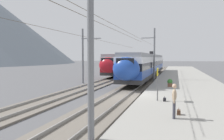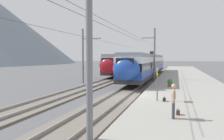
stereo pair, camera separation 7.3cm
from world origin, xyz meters
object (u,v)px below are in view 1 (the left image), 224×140
object	(u,v)px
catenary_mast_west	(87,45)
handbag_beside_passenger	(179,112)
train_far_track	(130,63)
passenger_walking	(174,99)
catenary_mast_far_side	(84,54)
handbag_near_sign	(165,99)
platform_sign	(158,77)
train_near_platform	(148,64)
potted_plant_platform_edge	(170,82)
catenary_mast_mid	(153,54)

from	to	relation	value
catenary_mast_west	handbag_beside_passenger	bearing A→B (deg)	-35.61
train_far_track	handbag_beside_passenger	xyz separation A→B (m)	(-32.83, -9.45, -1.71)
train_far_track	passenger_walking	xyz separation A→B (m)	(-33.63, -9.22, -0.89)
catenary_mast_far_side	passenger_walking	distance (m)	19.16
catenary_mast_far_side	handbag_near_sign	world-z (taller)	catenary_mast_far_side
platform_sign	handbag_near_sign	bearing A→B (deg)	-96.63
train_near_platform	platform_sign	size ratio (longest dim) A/B	15.50
train_far_track	potted_plant_platform_edge	xyz separation A→B (m)	(-21.83, -8.71, -1.40)
platform_sign	train_far_track	bearing A→B (deg)	15.38
potted_plant_platform_edge	passenger_walking	bearing A→B (deg)	-177.51
catenary_mast_far_side	handbag_beside_passenger	size ratio (longest dim) A/B	119.76
catenary_mast_west	catenary_mast_far_side	xyz separation A→B (m)	(18.87, 8.41, 0.00)
catenary_mast_mid	handbag_near_sign	xyz separation A→B (m)	(-15.28, -2.31, -3.38)
handbag_near_sign	catenary_mast_west	bearing A→B (deg)	163.53
train_near_platform	passenger_walking	size ratio (longest dim) A/B	20.43
train_near_platform	platform_sign	bearing A→B (deg)	-171.20
train_near_platform	catenary_mast_far_side	xyz separation A→B (m)	(-10.55, 6.91, 1.54)
train_far_track	catenary_mast_far_side	distance (m)	18.60
train_near_platform	catenary_mast_mid	xyz separation A→B (m)	(-6.31, -1.51, 1.65)
train_near_platform	catenary_mast_far_side	bearing A→B (deg)	146.77
train_near_platform	passenger_walking	xyz separation A→B (m)	(-25.76, -4.47, -0.90)
train_far_track	catenary_mast_far_side	size ratio (longest dim) A/B	0.71
train_far_track	handbag_beside_passenger	distance (m)	34.21
train_near_platform	handbag_near_sign	size ratio (longest dim) A/B	97.78
catenary_mast_mid	passenger_walking	size ratio (longest dim) A/B	26.14
train_near_platform	passenger_walking	world-z (taller)	train_near_platform
passenger_walking	handbag_near_sign	bearing A→B (deg)	8.85
train_near_platform	train_far_track	bearing A→B (deg)	31.15
train_far_track	catenary_mast_west	bearing A→B (deg)	-170.47
platform_sign	handbag_near_sign	size ratio (longest dim) A/B	6.31
catenary_mast_mid	catenary_mast_far_side	size ratio (longest dim) A/B	1.00
catenary_mast_mid	handbag_near_sign	size ratio (longest dim) A/B	125.10
catenary_mast_far_side	passenger_walking	world-z (taller)	catenary_mast_far_side
handbag_near_sign	train_near_platform	bearing A→B (deg)	10.03
handbag_beside_passenger	handbag_near_sign	distance (m)	3.49
catenary_mast_west	catenary_mast_far_side	world-z (taller)	catenary_mast_west
catenary_mast_west	handbag_near_sign	distance (m)	8.79
catenary_mast_far_side	train_near_platform	bearing A→B (deg)	-33.23
train_far_track	catenary_mast_far_side	world-z (taller)	catenary_mast_far_side
passenger_walking	potted_plant_platform_edge	xyz separation A→B (m)	(11.80, 0.51, -0.51)
catenary_mast_mid	handbag_beside_passenger	size ratio (longest dim) A/B	119.76
catenary_mast_mid	handbag_beside_passenger	xyz separation A→B (m)	(-18.66, -3.19, -3.37)
train_near_platform	passenger_walking	bearing A→B (deg)	-170.16
train_far_track	catenary_mast_west	xyz separation A→B (m)	(-37.29, -6.26, 1.54)
handbag_beside_passenger	passenger_walking	bearing A→B (deg)	164.18
catenary_mast_west	catenary_mast_mid	distance (m)	23.11
catenary_mast_far_side	platform_sign	size ratio (longest dim) A/B	19.82
train_far_track	handbag_beside_passenger	bearing A→B (deg)	-163.95
passenger_walking	train_far_track	bearing A→B (deg)	15.34
catenary_mast_west	catenary_mast_mid	world-z (taller)	catenary_mast_mid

